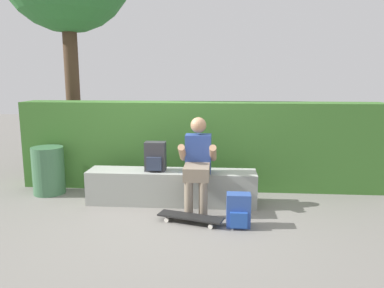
# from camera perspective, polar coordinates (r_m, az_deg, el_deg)

# --- Properties ---
(ground_plane) EXTENTS (24.00, 24.00, 0.00)m
(ground_plane) POSITION_cam_1_polar(r_m,az_deg,el_deg) (4.95, -3.65, -10.36)
(ground_plane) COLOR slate
(bench_main) EXTENTS (2.32, 0.44, 0.47)m
(bench_main) POSITION_cam_1_polar(r_m,az_deg,el_deg) (5.20, -3.12, -6.58)
(bench_main) COLOR #989C93
(bench_main) RESTS_ON ground
(person_skater) EXTENTS (0.49, 0.62, 1.22)m
(person_skater) POSITION_cam_1_polar(r_m,az_deg,el_deg) (4.85, 0.86, -2.58)
(person_skater) COLOR #2D4793
(person_skater) RESTS_ON ground
(skateboard_near_person) EXTENTS (0.82, 0.42, 0.09)m
(skateboard_near_person) POSITION_cam_1_polar(r_m,az_deg,el_deg) (4.57, -0.24, -11.13)
(skateboard_near_person) COLOR black
(skateboard_near_person) RESTS_ON ground
(backpack_on_bench) EXTENTS (0.28, 0.23, 0.40)m
(backpack_on_bench) POSITION_cam_1_polar(r_m,az_deg,el_deg) (5.12, -5.65, -1.97)
(backpack_on_bench) COLOR #333338
(backpack_on_bench) RESTS_ON bench_main
(backpack_on_ground) EXTENTS (0.28, 0.23, 0.40)m
(backpack_on_ground) POSITION_cam_1_polar(r_m,az_deg,el_deg) (4.46, 7.12, -10.13)
(backpack_on_ground) COLOR #2D4C99
(backpack_on_ground) RESTS_ON ground
(hedge_row) EXTENTS (5.57, 0.51, 1.35)m
(hedge_row) POSITION_cam_1_polar(r_m,az_deg,el_deg) (5.87, 1.17, -0.16)
(hedge_row) COLOR #3A6D2A
(hedge_row) RESTS_ON ground
(trash_bin) EXTENTS (0.46, 0.46, 0.71)m
(trash_bin) POSITION_cam_1_polar(r_m,az_deg,el_deg) (5.99, -21.14, -3.79)
(trash_bin) COLOR #3D6B47
(trash_bin) RESTS_ON ground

